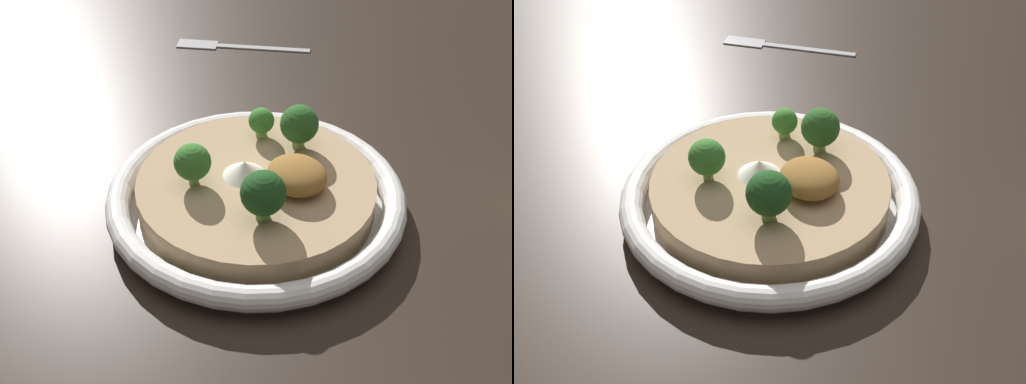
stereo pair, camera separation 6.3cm
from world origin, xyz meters
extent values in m
plane|color=#2D231C|center=(0.00, 0.00, 0.00)|extent=(6.00, 6.00, 0.00)
cylinder|color=white|center=(0.00, 0.00, 0.00)|extent=(0.27, 0.27, 0.01)
torus|color=white|center=(0.00, 0.00, 0.02)|extent=(0.30, 0.30, 0.02)
cylinder|color=tan|center=(0.00, 0.00, 0.02)|extent=(0.23, 0.23, 0.03)
cone|color=white|center=(-0.01, -0.01, 0.05)|extent=(0.04, 0.04, 0.02)
ellipsoid|color=olive|center=(0.03, 0.03, 0.05)|extent=(0.06, 0.06, 0.03)
cylinder|color=#84A856|center=(-0.06, 0.04, 0.05)|extent=(0.01, 0.01, 0.01)
sphere|color=#387A2D|center=(-0.06, 0.04, 0.06)|extent=(0.03, 0.03, 0.03)
cylinder|color=#84A856|center=(-0.03, -0.05, 0.05)|extent=(0.01, 0.01, 0.02)
sphere|color=#387A2D|center=(-0.03, -0.05, 0.06)|extent=(0.04, 0.04, 0.04)
cylinder|color=#668E47|center=(0.05, -0.02, 0.05)|extent=(0.02, 0.02, 0.02)
sphere|color=#1E4C1E|center=(0.05, -0.02, 0.07)|extent=(0.04, 0.04, 0.04)
cylinder|color=#84A856|center=(-0.03, 0.07, 0.05)|extent=(0.01, 0.01, 0.02)
sphere|color=#285B23|center=(-0.03, 0.07, 0.07)|extent=(0.04, 0.04, 0.04)
cube|color=#B7B7BC|center=(-0.31, 0.19, 0.00)|extent=(0.09, 0.11, 0.00)
cube|color=#B7B7BC|center=(-0.36, 0.11, 0.00)|extent=(0.06, 0.06, 0.00)
camera|label=1|loc=(0.43, -0.25, 0.42)|focal=45.00mm
camera|label=2|loc=(0.45, -0.19, 0.42)|focal=45.00mm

